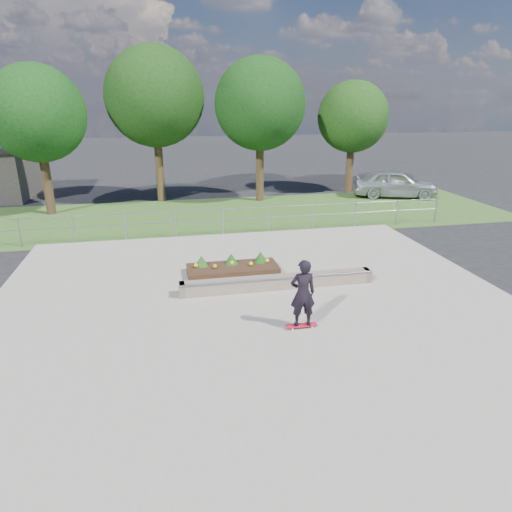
{
  "coord_description": "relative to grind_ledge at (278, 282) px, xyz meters",
  "views": [
    {
      "loc": [
        -2.41,
        -11.14,
        5.61
      ],
      "look_at": [
        0.2,
        1.5,
        1.1
      ],
      "focal_mm": 32.0,
      "sensor_mm": 36.0,
      "label": 1
    }
  ],
  "objects": [
    {
      "name": "tree_mid_left",
      "position": [
        -3.35,
        13.66,
        5.34
      ],
      "size": [
        5.25,
        5.25,
        8.25
      ],
      "color": "#352515",
      "rests_on": "ground"
    },
    {
      "name": "parked_car",
      "position": [
        10.11,
        11.97,
        0.56
      ],
      "size": [
        5.19,
        3.3,
        1.64
      ],
      "primitive_type": "imported",
      "rotation": [
        0.0,
        0.0,
        1.27
      ],
      "color": "#A1A5AA",
      "rests_on": "ground"
    },
    {
      "name": "ground",
      "position": [
        -0.85,
        -1.34,
        -0.26
      ],
      "size": [
        120.0,
        120.0,
        0.0
      ],
      "primitive_type": "plane",
      "color": "black",
      "rests_on": "ground"
    },
    {
      "name": "skateboarder",
      "position": [
        -0.04,
        -2.58,
        0.75
      ],
      "size": [
        0.8,
        0.45,
        1.84
      ],
      "color": "white",
      "rests_on": "concrete_slab"
    },
    {
      "name": "grass_verge",
      "position": [
        -0.85,
        9.66,
        -0.25
      ],
      "size": [
        30.0,
        8.0,
        0.02
      ],
      "primitive_type": "cube",
      "color": "#315220",
      "rests_on": "ground"
    },
    {
      "name": "tree_mid_right",
      "position": [
        2.15,
        12.66,
        4.97
      ],
      "size": [
        4.9,
        4.9,
        7.7
      ],
      "color": "#312313",
      "rests_on": "ground"
    },
    {
      "name": "tree_far_right",
      "position": [
        8.15,
        14.16,
        4.21
      ],
      "size": [
        4.2,
        4.2,
        6.6
      ],
      "color": "#362415",
      "rests_on": "ground"
    },
    {
      "name": "grind_ledge",
      "position": [
        0.0,
        0.0,
        0.0
      ],
      "size": [
        6.0,
        0.44,
        0.43
      ],
      "color": "#6A5A4E",
      "rests_on": "concrete_slab"
    },
    {
      "name": "tree_far_left",
      "position": [
        -8.85,
        11.66,
        4.59
      ],
      "size": [
        4.55,
        4.55,
        7.15
      ],
      "color": "#332114",
      "rests_on": "ground"
    },
    {
      "name": "fence",
      "position": [
        -0.85,
        6.16,
        0.51
      ],
      "size": [
        20.06,
        0.06,
        1.2
      ],
      "color": "gray",
      "rests_on": "ground"
    },
    {
      "name": "concrete_slab",
      "position": [
        -0.85,
        -1.34,
        -0.23
      ],
      "size": [
        15.0,
        15.0,
        0.06
      ],
      "primitive_type": "cube",
      "color": "gray",
      "rests_on": "ground"
    },
    {
      "name": "planter_bed",
      "position": [
        -1.16,
        1.58,
        -0.02
      ],
      "size": [
        3.0,
        1.2,
        0.61
      ],
      "color": "black",
      "rests_on": "concrete_slab"
    }
  ]
}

